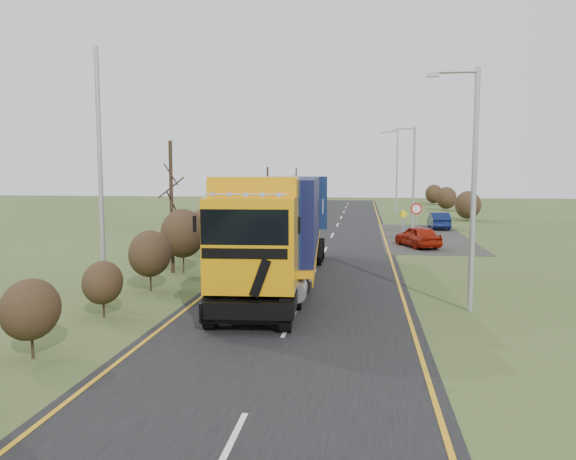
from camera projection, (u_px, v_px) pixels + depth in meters
The scene contains 14 objects.
ground at pixel (303, 296), 21.17m from camera, with size 160.00×160.00×0.00m, color #3D4E21.
road at pixel (322, 256), 31.02m from camera, with size 8.00×120.00×0.02m, color black.
layby at pixel (424, 237), 40.02m from camera, with size 6.00×18.00×0.02m, color #292724.
lane_markings at pixel (322, 256), 30.72m from camera, with size 7.52×116.00×0.01m.
hedgerow at pixel (206, 229), 29.57m from camera, with size 2.24×102.04×6.05m.
lorry at pixel (283, 222), 23.51m from camera, with size 3.51×16.30×4.50m.
car_red_hatchback at pixel (418, 237), 34.53m from camera, with size 1.57×3.91×1.33m, color maroon.
car_blue_sedan at pixel (439, 221), 45.49m from camera, with size 1.42×4.06×1.34m, color #0A143C.
streetlight_near at pixel (471, 180), 18.40m from camera, with size 1.71×0.18×8.01m.
streetlight_mid at pixel (412, 176), 40.65m from camera, with size 1.68×0.18×7.86m.
streetlight_far at pixel (396, 168), 60.93m from camera, with size 1.93×0.18×9.05m.
left_pole at pixel (100, 179), 19.13m from camera, with size 0.16×0.16×8.84m, color #9FA1A4.
speed_sign at pixel (416, 215), 36.20m from camera, with size 0.72×0.10×2.61m.
warning_board at pixel (403, 219), 42.71m from camera, with size 0.68×0.11×1.78m.
Camera 1 is at (2.20, -20.68, 4.68)m, focal length 35.00 mm.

